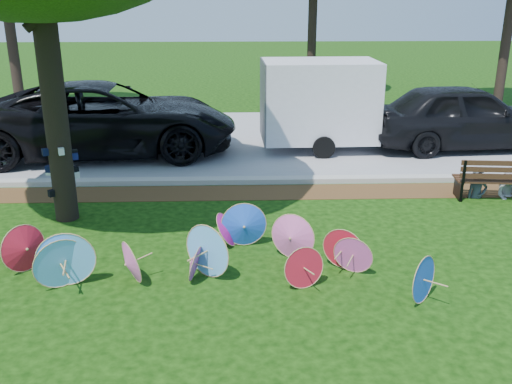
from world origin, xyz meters
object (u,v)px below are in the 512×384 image
parasol_pile (202,251)px  person_left (480,169)px  person_right (512,172)px  cargo_trailer (319,100)px  black_van (106,119)px  park_bench (496,178)px  dark_pickup (465,116)px

parasol_pile → person_left: person_left is taller
person_left → person_right: (0.70, 0.00, -0.06)m
cargo_trailer → parasol_pile: bearing=-112.3°
black_van → park_bench: size_ratio=4.02×
parasol_pile → person_right: (6.46, 3.33, 0.19)m
parasol_pile → person_right: size_ratio=5.69×
black_van → park_bench: 9.89m
cargo_trailer → park_bench: bearing=-53.7°
black_van → park_bench: bearing=-118.3°
dark_pickup → cargo_trailer: bearing=85.1°
parasol_pile → person_left: (5.76, 3.33, 0.25)m
parasol_pile → dark_pickup: (6.98, 7.42, 0.53)m
cargo_trailer → person_right: cargo_trailer is taller
cargo_trailer → park_bench: (3.25, -4.21, -0.93)m
park_bench → person_right: size_ratio=1.51×
dark_pickup → park_bench: bearing=164.3°
person_left → person_right: 0.70m
park_bench → person_right: bearing=13.8°
dark_pickup → person_right: (-0.51, -4.09, -0.34)m
person_right → dark_pickup: bearing=100.4°
black_van → dark_pickup: (9.94, 0.24, -0.05)m
cargo_trailer → person_left: 5.12m
parasol_pile → black_van: size_ratio=0.94×
dark_pickup → person_left: (-1.21, -4.09, -0.28)m
cargo_trailer → person_right: (3.60, -4.16, -0.80)m
black_van → dark_pickup: 9.94m
dark_pickup → person_left: bearing=159.5°
parasol_pile → black_van: 7.78m
cargo_trailer → person_left: (2.90, -4.16, -0.75)m
parasol_pile → black_van: black_van is taller
person_left → dark_pickup: bearing=66.5°
cargo_trailer → black_van: bearing=-178.3°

